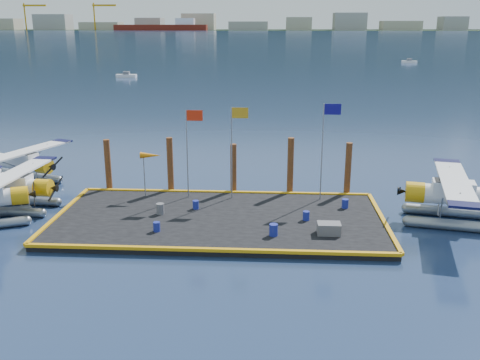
% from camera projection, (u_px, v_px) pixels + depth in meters
% --- Properties ---
extents(ground, '(4000.00, 4000.00, 0.00)m').
position_uv_depth(ground, '(219.00, 223.00, 33.09)').
color(ground, navy).
rests_on(ground, ground).
extents(dock, '(20.00, 10.00, 0.40)m').
position_uv_depth(dock, '(219.00, 220.00, 33.03)').
color(dock, black).
rests_on(dock, ground).
extents(dock_bumpers, '(20.25, 10.25, 0.18)m').
position_uv_depth(dock_bumpers, '(219.00, 215.00, 32.95)').
color(dock_bumpers, '#D0900C').
rests_on(dock_bumpers, dock).
extents(far_backdrop, '(3050.00, 2050.00, 810.00)m').
position_uv_depth(far_backdrop, '(349.00, 24.00, 1679.84)').
color(far_backdrop, black).
rests_on(far_backdrop, ground).
extents(seaplane_b, '(8.56, 9.44, 3.35)m').
position_uv_depth(seaplane_b, '(10.00, 189.00, 34.98)').
color(seaplane_b, gray).
rests_on(seaplane_b, ground).
extents(seaplane_c, '(8.88, 9.43, 3.40)m').
position_uv_depth(seaplane_c, '(20.00, 165.00, 40.85)').
color(seaplane_c, gray).
rests_on(seaplane_c, ground).
extents(seaplane_d, '(9.73, 10.59, 3.75)m').
position_uv_depth(seaplane_d, '(460.00, 199.00, 32.50)').
color(seaplane_d, gray).
rests_on(seaplane_d, ground).
extents(drum_0, '(0.49, 0.49, 0.68)m').
position_uv_depth(drum_0, '(160.00, 209.00, 33.37)').
color(drum_0, '#56565A').
rests_on(drum_0, dock).
extents(drum_1, '(0.48, 0.48, 0.68)m').
position_uv_depth(drum_1, '(274.00, 230.00, 29.97)').
color(drum_1, navy).
rests_on(drum_1, dock).
extents(drum_2, '(0.40, 0.40, 0.56)m').
position_uv_depth(drum_2, '(306.00, 216.00, 32.34)').
color(drum_2, navy).
rests_on(drum_2, dock).
extents(drum_3, '(0.39, 0.39, 0.56)m').
position_uv_depth(drum_3, '(157.00, 227.00, 30.62)').
color(drum_3, navy).
rests_on(drum_3, dock).
extents(drum_4, '(0.42, 0.42, 0.59)m').
position_uv_depth(drum_4, '(345.00, 204.00, 34.48)').
color(drum_4, navy).
rests_on(drum_4, dock).
extents(drum_5, '(0.39, 0.39, 0.55)m').
position_uv_depth(drum_5, '(196.00, 205.00, 34.32)').
color(drum_5, navy).
rests_on(drum_5, dock).
extents(crate, '(1.31, 0.87, 0.65)m').
position_uv_depth(crate, '(329.00, 229.00, 30.21)').
color(crate, '#56565A').
rests_on(crate, dock).
extents(flagpole_red, '(1.14, 0.08, 6.00)m').
position_uv_depth(flagpole_red, '(190.00, 140.00, 35.62)').
color(flagpole_red, gray).
rests_on(flagpole_red, dock).
extents(flagpole_yellow, '(1.14, 0.08, 6.20)m').
position_uv_depth(flagpole_yellow, '(235.00, 139.00, 35.41)').
color(flagpole_yellow, gray).
rests_on(flagpole_yellow, dock).
extents(flagpole_blue, '(1.14, 0.08, 6.50)m').
position_uv_depth(flagpole_blue, '(326.00, 137.00, 35.01)').
color(flagpole_blue, gray).
rests_on(flagpole_blue, dock).
extents(windsock, '(1.40, 0.44, 3.12)m').
position_uv_depth(windsock, '(150.00, 156.00, 36.11)').
color(windsock, gray).
rests_on(windsock, dock).
extents(piling_0, '(0.44, 0.44, 4.00)m').
position_uv_depth(piling_0, '(108.00, 167.00, 38.19)').
color(piling_0, '#462314').
rests_on(piling_0, ground).
extents(piling_1, '(0.44, 0.44, 4.20)m').
position_uv_depth(piling_1, '(170.00, 167.00, 37.90)').
color(piling_1, '#462314').
rests_on(piling_1, ground).
extents(piling_2, '(0.44, 0.44, 3.80)m').
position_uv_depth(piling_2, '(233.00, 170.00, 37.69)').
color(piling_2, '#462314').
rests_on(piling_2, ground).
extents(piling_3, '(0.44, 0.44, 4.30)m').
position_uv_depth(piling_3, '(290.00, 168.00, 37.39)').
color(piling_3, '#462314').
rests_on(piling_3, ground).
extents(piling_4, '(0.44, 0.44, 4.00)m').
position_uv_depth(piling_4, '(348.00, 171.00, 37.19)').
color(piling_4, '#462314').
rests_on(piling_4, ground).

